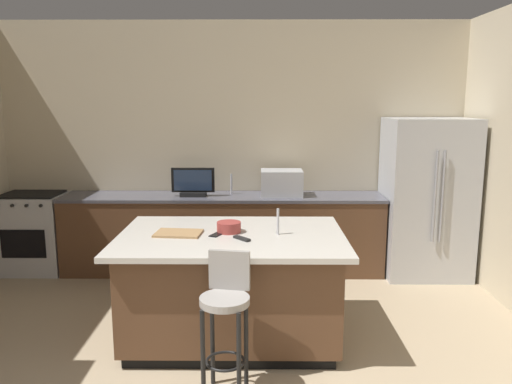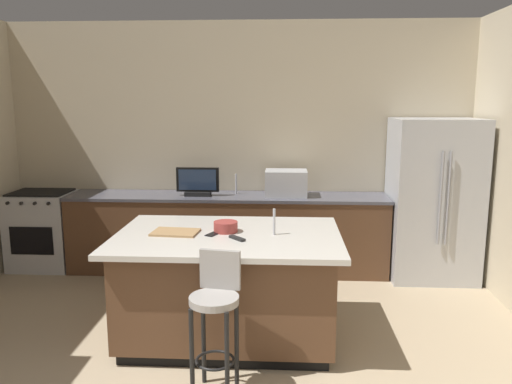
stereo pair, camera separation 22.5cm
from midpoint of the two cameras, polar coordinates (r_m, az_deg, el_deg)
The scene contains 14 objects.
wall_back at distance 6.20m, azimuth -3.65°, elevation 5.27°, with size 6.05×0.12×2.94m, color beige.
counter_back at distance 6.01m, azimuth -4.83°, elevation -4.68°, with size 3.75×0.62×0.92m.
kitchen_island at distance 4.36m, azimuth -4.24°, elevation -10.51°, with size 1.88×1.29×0.92m.
refrigerator at distance 6.08m, azimuth 17.69°, elevation -0.64°, with size 0.94×0.80×1.82m.
range_oven at distance 6.61m, azimuth -24.66°, elevation -4.18°, with size 0.73×0.63×0.94m.
microwave at distance 5.86m, azimuth 1.82°, elevation 1.03°, with size 0.48×0.36×0.30m, color #B7BABF.
tv_monitor at distance 5.88m, azimuth -8.21°, elevation 0.98°, with size 0.50×0.16×0.33m.
sink_faucet_back at distance 5.98m, azimuth -3.88°, elevation 0.92°, with size 0.02×0.02×0.24m, color #B2B2B7.
sink_faucet_island at distance 4.17m, azimuth 0.95°, elevation -3.36°, with size 0.02×0.02×0.22m, color #B2B2B7.
bar_stool_center at distance 3.54m, azimuth -5.29°, elevation -13.30°, with size 0.34×0.36×1.00m.
fruit_bowl at distance 4.27m, azimuth -4.60°, elevation -3.98°, with size 0.20×0.20×0.09m, color #993833.
cell_phone at distance 4.20m, azimuth -6.00°, elevation -4.81°, with size 0.07×0.15×0.01m, color black.
tv_remote at distance 4.05m, azimuth -3.21°, elevation -5.28°, with size 0.04×0.17×0.02m, color black.
cutting_board at distance 4.27m, azimuth -10.27°, elevation -4.62°, with size 0.38×0.26×0.02m, color #A87F51.
Camera 1 is at (0.33, -1.85, 2.02)m, focal length 35.38 mm.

